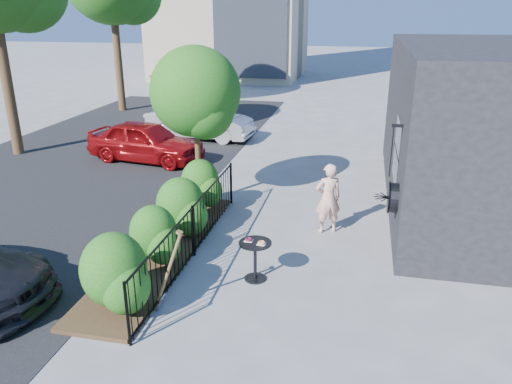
% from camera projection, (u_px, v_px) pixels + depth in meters
% --- Properties ---
extents(ground, '(120.00, 120.00, 0.00)m').
position_uv_depth(ground, '(266.00, 262.00, 10.02)').
color(ground, gray).
rests_on(ground, ground).
extents(fence, '(0.05, 6.05, 1.10)m').
position_uv_depth(fence, '(193.00, 230.00, 10.12)').
color(fence, black).
rests_on(fence, ground).
extents(planting_bed, '(1.30, 6.00, 0.08)m').
position_uv_depth(planting_bed, '(163.00, 250.00, 10.44)').
color(planting_bed, '#382616').
rests_on(planting_bed, ground).
extents(shrubs, '(1.10, 5.60, 1.24)m').
position_uv_depth(shrubs, '(167.00, 220.00, 10.28)').
color(shrubs, '#1E5012').
rests_on(shrubs, ground).
extents(patio_tree, '(2.20, 2.20, 3.94)m').
position_uv_depth(patio_tree, '(198.00, 98.00, 12.02)').
color(patio_tree, '#3F2B19').
rests_on(patio_tree, ground).
extents(street, '(9.00, 30.00, 0.01)m').
position_uv_depth(street, '(44.00, 188.00, 14.15)').
color(street, black).
rests_on(street, ground).
extents(cafe_table, '(0.61, 0.61, 0.82)m').
position_uv_depth(cafe_table, '(255.00, 254.00, 9.22)').
color(cafe_table, black).
rests_on(cafe_table, ground).
extents(woman, '(0.70, 0.59, 1.62)m').
position_uv_depth(woman, '(328.00, 198.00, 11.12)').
color(woman, '#E7AF95').
rests_on(woman, ground).
extents(shovel, '(0.53, 0.20, 1.53)m').
position_uv_depth(shovel, '(168.00, 275.00, 8.21)').
color(shovel, brown).
rests_on(shovel, ground).
extents(car_red, '(4.12, 2.17, 1.34)m').
position_uv_depth(car_red, '(146.00, 141.00, 16.44)').
color(car_red, maroon).
rests_on(car_red, ground).
extents(car_silver, '(4.24, 1.78, 1.36)m').
position_uv_depth(car_silver, '(200.00, 121.00, 19.25)').
color(car_silver, '#AAABAF').
rests_on(car_silver, ground).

